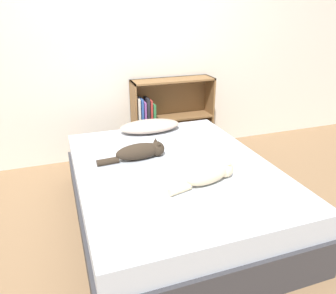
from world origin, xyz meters
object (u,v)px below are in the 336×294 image
pillow (150,126)px  cat_light (211,173)px  bookshelf (168,115)px  bed (174,193)px  cat_dark (141,151)px

pillow → cat_light: (0.12, -1.12, 0.01)m
cat_light → bookshelf: (0.25, 1.62, -0.09)m
bed → cat_light: 0.47m
bookshelf → cat_dark: bearing=-119.7°
pillow → bookshelf: 0.63m
bed → cat_dark: cat_dark is taller
cat_light → cat_dark: (-0.37, 0.54, -0.00)m
bed → bookshelf: 1.38m
bed → pillow: (0.04, 0.80, 0.30)m
bed → cat_light: bearing=-63.8°
cat_light → bed: bearing=101.3°
pillow → cat_dark: (-0.25, -0.58, 0.01)m
bed → pillow: pillow is taller
bed → cat_light: size_ratio=3.61×
bed → bookshelf: bearing=72.6°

